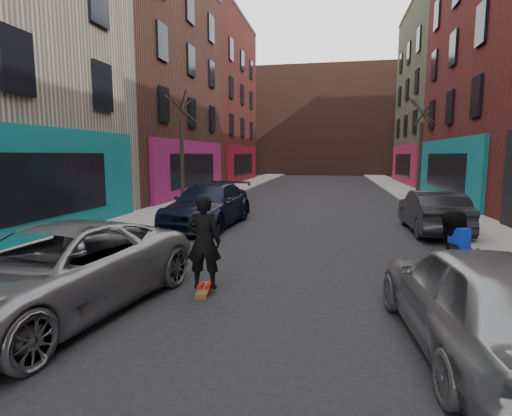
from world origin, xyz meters
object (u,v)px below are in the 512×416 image
at_px(tree_right_far, 420,139).
at_px(parked_right_far, 481,300).
at_px(skateboarder, 204,242).
at_px(parked_left_far, 55,271).
at_px(tree_left_far, 182,140).
at_px(skateboard, 205,290).
at_px(pedestrian, 448,270).
at_px(parked_left_end, 208,205).
at_px(parked_right_end, 432,211).

relative_size(tree_right_far, parked_right_far, 1.53).
relative_size(tree_right_far, skateboarder, 3.77).
bearing_deg(parked_left_far, tree_left_far, 110.54).
distance_m(tree_left_far, skateboarder, 13.16).
relative_size(tree_left_far, skateboard, 8.12).
distance_m(tree_left_far, tree_right_far, 13.78).
bearing_deg(tree_right_far, skateboarder, -112.24).
bearing_deg(parked_left_far, tree_right_far, 72.06).
relative_size(parked_left_far, skateboard, 6.66).
relative_size(skateboarder, pedestrian, 1.00).
xyz_separation_m(tree_left_far, skateboarder, (5.08, -11.91, -2.38)).
bearing_deg(tree_right_far, tree_left_far, -154.18).
xyz_separation_m(parked_right_far, skateboarder, (-4.32, 1.61, 0.24)).
xyz_separation_m(tree_right_far, skateboard, (-7.32, -17.91, -3.48)).
distance_m(tree_right_far, parked_right_far, 19.95).
distance_m(parked_left_end, skateboarder, 7.36).
bearing_deg(parked_left_end, skateboard, -70.02).
relative_size(parked_right_end, skateboard, 5.49).
relative_size(parked_right_end, skateboarder, 2.43).
relative_size(skateboard, pedestrian, 0.44).
height_order(parked_left_far, skateboard, parked_left_far).
distance_m(parked_right_far, pedestrian, 0.86).
bearing_deg(tree_left_far, parked_right_far, -55.20).
distance_m(parked_right_end, skateboard, 9.25).
relative_size(parked_left_far, pedestrian, 2.95).
distance_m(tree_right_far, parked_right_end, 11.15).
height_order(tree_left_far, parked_right_end, tree_left_far).
distance_m(tree_left_far, parked_left_end, 6.25).
xyz_separation_m(tree_left_far, parked_right_end, (10.80, -4.67, -2.66)).
xyz_separation_m(tree_left_far, pedestrian, (9.20, -12.70, -2.47)).
bearing_deg(skateboarder, pedestrian, 161.99).
bearing_deg(skateboarder, tree_left_far, -74.05).
relative_size(parked_right_end, pedestrian, 2.43).
height_order(tree_right_far, parked_right_end, tree_right_far).
height_order(parked_right_end, skateboard, parked_right_end).
xyz_separation_m(tree_left_far, tree_right_far, (12.40, 6.00, 0.15)).
bearing_deg(tree_right_far, parked_left_far, -115.86).
bearing_deg(parked_right_end, parked_left_far, 47.46).
bearing_deg(skateboarder, skateboard, 180.00).
distance_m(parked_right_far, skateboarder, 4.62).
bearing_deg(skateboarder, parked_right_far, 152.40).
bearing_deg(pedestrian, parked_left_far, -19.90).
distance_m(parked_left_far, pedestrian, 6.24).
height_order(parked_left_far, parked_right_end, parked_left_far).
xyz_separation_m(tree_left_far, parked_left_far, (3.00, -13.39, -2.64)).
bearing_deg(parked_right_end, pedestrian, 78.01).
xyz_separation_m(tree_left_far, skateboard, (5.08, -11.91, -3.33)).
bearing_deg(skateboard, parked_right_end, 44.55).
height_order(tree_left_far, skateboard, tree_left_far).
bearing_deg(tree_left_far, skateboard, -66.91).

